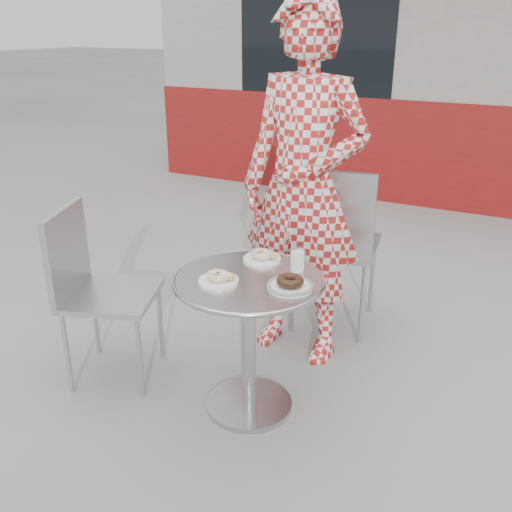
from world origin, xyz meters
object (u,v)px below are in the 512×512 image
at_px(plate_far, 263,256).
at_px(plate_checker, 290,284).
at_px(chair_far, 334,277).
at_px(plate_near, 219,278).
at_px(chair_left, 112,327).
at_px(seated_person, 304,188).
at_px(milk_cup, 297,260).
at_px(bistro_table, 249,312).

distance_m(plate_far, plate_checker, 0.32).
bearing_deg(chair_far, plate_far, 74.02).
bearing_deg(plate_near, plate_checker, 16.23).
height_order(chair_left, seated_person, seated_person).
relative_size(chair_left, plate_near, 5.16).
bearing_deg(seated_person, milk_cup, -65.40).
height_order(bistro_table, plate_far, plate_far).
distance_m(chair_far, milk_cup, 0.89).
xyz_separation_m(plate_near, milk_cup, (0.24, 0.26, 0.03)).
bearing_deg(milk_cup, chair_left, -164.87).
bearing_deg(bistro_table, chair_far, 86.63).
bearing_deg(plate_checker, chair_left, -176.13).
xyz_separation_m(chair_far, milk_cup, (0.10, -0.78, 0.41)).
height_order(chair_far, plate_near, chair_far).
bearing_deg(chair_left, chair_far, -58.62).
bearing_deg(chair_far, bistro_table, 77.73).
bearing_deg(plate_far, bistro_table, -79.94).
relative_size(chair_far, seated_person, 0.54).
relative_size(plate_checker, milk_cup, 1.88).
distance_m(bistro_table, plate_checker, 0.27).
bearing_deg(plate_near, chair_far, 81.96).
distance_m(plate_near, plate_checker, 0.30).
xyz_separation_m(bistro_table, plate_checker, (0.20, -0.01, 0.18)).
distance_m(bistro_table, plate_far, 0.28).
bearing_deg(plate_checker, bistro_table, 177.73).
relative_size(bistro_table, seated_person, 0.37).
bearing_deg(plate_near, seated_person, 83.18).
distance_m(chair_far, seated_person, 0.70).
xyz_separation_m(plate_far, plate_checker, (0.23, -0.21, -0.00)).
bearing_deg(chair_far, plate_checker, 89.56).
height_order(chair_far, milk_cup, chair_far).
distance_m(chair_left, plate_checker, 1.02).
xyz_separation_m(bistro_table, seated_person, (-0.01, 0.60, 0.41)).
height_order(chair_far, chair_left, chair_far).
relative_size(chair_left, plate_far, 5.06).
relative_size(seated_person, plate_far, 10.51).
bearing_deg(plate_far, plate_near, -100.42).
height_order(plate_checker, milk_cup, milk_cup).
distance_m(plate_near, milk_cup, 0.36).
distance_m(bistro_table, seated_person, 0.73).
distance_m(plate_far, plate_near, 0.30).
bearing_deg(chair_left, seated_person, -68.06).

